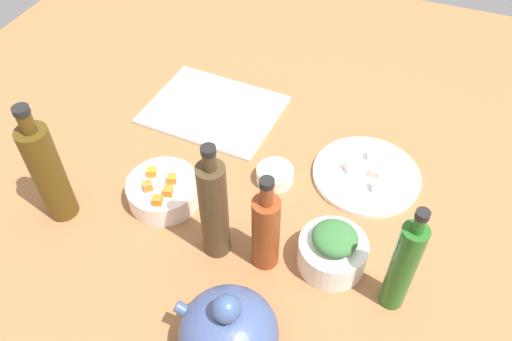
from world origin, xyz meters
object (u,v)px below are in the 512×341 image
bowl_greens (332,253)px  bottle_1 (266,230)px  bowl_carrots (164,191)px  bottle_0 (48,172)px  plate_tofu (366,175)px  bowl_small_side (275,175)px  bottle_3 (214,209)px  bottle_2 (403,266)px  teapot (228,332)px  cutting_board (214,110)px

bowl_greens → bottle_1: 13.92cm
bowl_carrots → bottle_0: bearing=30.5°
plate_tofu → bowl_small_side: bearing=24.4°
plate_tofu → bottle_1: bearing=65.2°
plate_tofu → bottle_3: size_ratio=0.86×
bowl_greens → bottle_2: size_ratio=0.51×
bottle_3 → teapot: bearing=120.3°
bowl_greens → bowl_small_side: 23.67cm
bowl_carrots → bottle_1: bearing=165.9°
bottle_2 → bottle_3: bottle_3 is taller
bowl_carrots → plate_tofu: bearing=-150.2°
bowl_carrots → bottle_1: bottle_1 is taller
bowl_greens → bottle_0: size_ratio=0.46×
bowl_carrots → bottle_2: bottle_2 is taller
plate_tofu → bottle_2: bearing=111.7°
cutting_board → bottle_2: bottle_2 is taller
bowl_carrots → bottle_0: (18.03, 10.62, 9.38)cm
teapot → bottle_2: bearing=-140.8°
bowl_greens → bottle_0: (55.18, 8.11, 8.74)cm
bowl_greens → bottle_2: bottle_2 is taller
bowl_carrots → bottle_0: size_ratio=0.54×
bottle_2 → bottle_3: bearing=2.0°
bottle_0 → bottle_1: size_ratio=1.23×
bowl_greens → bottle_0: bottle_0 is taller
bottle_2 → bowl_greens: bearing=-15.8°
bowl_greens → bottle_1: size_ratio=0.57×
plate_tofu → teapot: size_ratio=1.33×
bottle_3 → cutting_board: bearing=-64.1°
bottle_3 → bottle_2: bearing=-178.0°
bowl_greens → cutting_board: bearing=-39.2°
cutting_board → bowl_greens: bowl_greens is taller
teapot → bottle_1: size_ratio=0.78×
bottle_0 → bottle_2: size_ratio=1.10×
cutting_board → plate_tofu: size_ratio=1.34×
bowl_small_side → bottle_0: size_ratio=0.29×
bowl_carrots → bottle_3: size_ratio=0.55×
bottle_0 → bottle_1: (-43.25, -4.30, -2.66)cm
bowl_greens → bottle_1: bearing=17.7°
bottle_2 → bottle_3: size_ratio=0.93×
cutting_board → bowl_small_side: 27.61cm
bottle_0 → bottle_1: 43.55cm
bowl_small_side → bottle_2: bearing=146.5°
bottle_2 → bowl_small_side: bearing=-33.5°
bottle_1 → bowl_small_side: bearing=-75.0°
bowl_small_side → teapot: size_ratio=0.46×
bowl_small_side → bottle_0: bottle_0 is taller
plate_tofu → bottle_3: 38.72cm
bottle_2 → bottle_3: 33.98cm
plate_tofu → bottle_1: 32.38cm
cutting_board → bottle_3: (-17.94, 37.01, 11.39)cm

